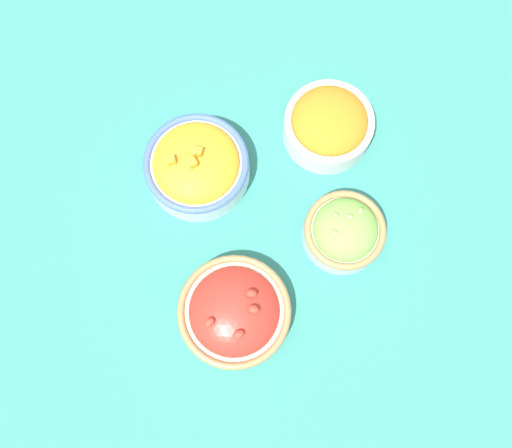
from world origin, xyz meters
The scene contains 5 objects.
ground_plane centered at (0.00, 0.00, 0.00)m, with size 3.00×3.00×0.00m, color #337F75.
bowl_cherry_tomatoes centered at (0.14, 0.05, 0.03)m, with size 0.18×0.18×0.08m.
bowl_carrots centered at (-0.21, 0.01, 0.04)m, with size 0.15×0.15×0.08m.
bowl_squash centered at (-0.03, -0.13, 0.04)m, with size 0.17×0.17×0.09m.
bowl_lettuce centered at (-0.06, 0.13, 0.03)m, with size 0.13×0.13×0.08m.
Camera 1 is at (0.19, 0.12, 0.92)m, focal length 40.00 mm.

